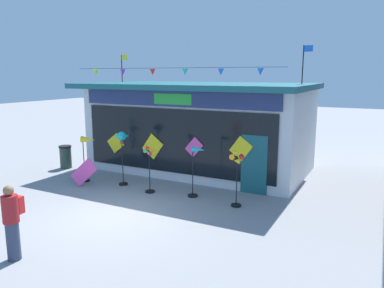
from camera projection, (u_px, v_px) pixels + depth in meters
ground_plane at (113, 215)px, 10.60m from camera, size 80.00×80.00×0.00m
kite_shop_building at (200, 126)px, 15.58m from camera, size 9.06×5.36×5.00m
wind_spinner_far_left at (87, 148)px, 13.65m from camera, size 0.74×0.35×1.74m
wind_spinner_left at (122, 143)px, 13.23m from camera, size 0.33×0.33×1.97m
wind_spinner_center_left at (149, 166)px, 12.46m from camera, size 0.33×0.33×1.63m
wind_spinner_center_right at (196, 165)px, 11.97m from camera, size 0.60×0.33×1.69m
wind_spinner_right at (237, 168)px, 11.07m from camera, size 0.41×0.32×1.76m
person_mid_plaza at (12, 221)px, 7.93m from camera, size 0.34×0.47×1.68m
trash_bin at (66, 157)px, 15.87m from camera, size 0.52×0.52×0.98m
display_kite_on_ground at (84, 172)px, 13.21m from camera, size 1.06×0.28×1.06m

